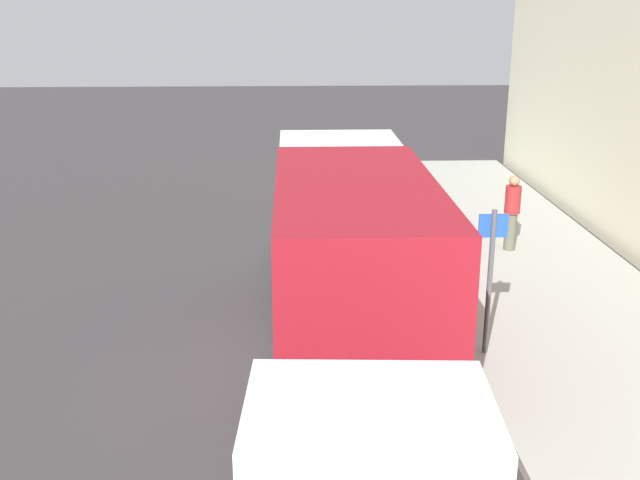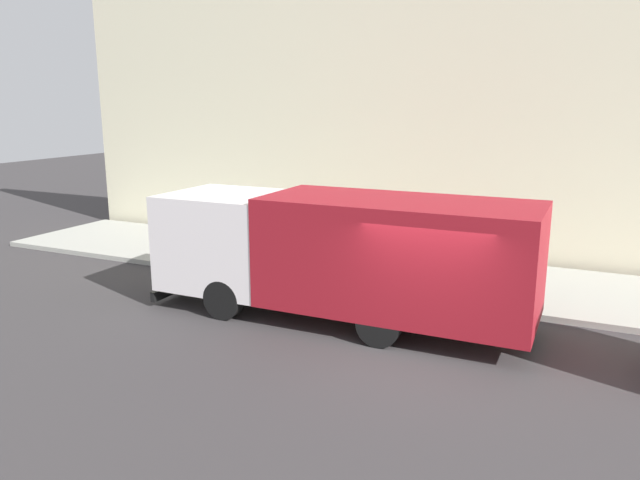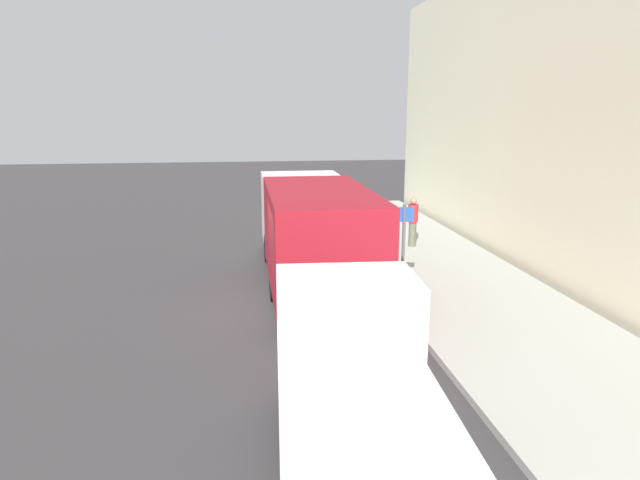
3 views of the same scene
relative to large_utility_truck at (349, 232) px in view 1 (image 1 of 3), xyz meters
The scene contains 6 objects.
ground 3.01m from the large_utility_truck, 119.85° to the right, with size 80.00×80.00×0.00m, color #363334.
sidewalk 4.73m from the large_utility_truck, 29.69° to the right, with size 4.35×30.00×0.15m, color #A1A198.
large_utility_truck is the anchor object (origin of this frame).
pedestrian_walking 4.97m from the large_utility_truck, 39.66° to the left, with size 0.37×0.37×1.67m.
traffic_cone_orange 4.84m from the large_utility_truck, 61.78° to the left, with size 0.45×0.45×0.64m, color orange.
street_sign_post 2.75m from the large_utility_truck, 43.11° to the right, with size 0.44×0.08×2.32m.
Camera 1 is at (0.28, -10.28, 5.43)m, focal length 42.34 mm.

